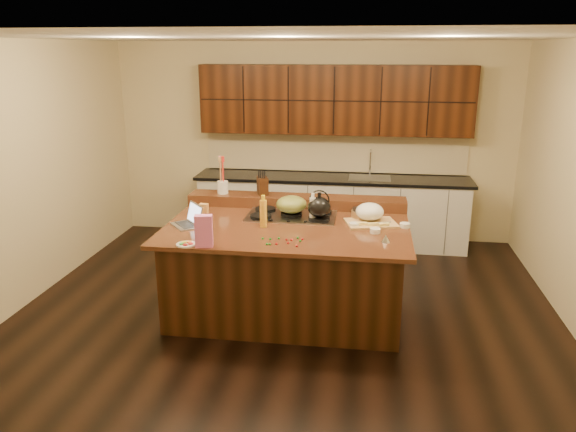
# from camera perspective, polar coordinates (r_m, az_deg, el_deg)

# --- Properties ---
(room) EXTENTS (5.52, 5.02, 2.72)m
(room) POSITION_cam_1_polar(r_m,az_deg,el_deg) (5.45, -0.08, 3.38)
(room) COLOR black
(room) RESTS_ON ground
(island) EXTENTS (2.40, 1.60, 0.92)m
(island) POSITION_cam_1_polar(r_m,az_deg,el_deg) (5.72, -0.07, -5.30)
(island) COLOR black
(island) RESTS_ON ground
(back_ledge) EXTENTS (2.40, 0.30, 0.12)m
(back_ledge) POSITION_cam_1_polar(r_m,az_deg,el_deg) (6.21, 0.86, 1.52)
(back_ledge) COLOR black
(back_ledge) RESTS_ON island
(cooktop) EXTENTS (0.92, 0.52, 0.05)m
(cooktop) POSITION_cam_1_polar(r_m,az_deg,el_deg) (5.84, 0.35, 0.09)
(cooktop) COLOR gray
(cooktop) RESTS_ON island
(back_counter) EXTENTS (3.70, 0.66, 2.40)m
(back_counter) POSITION_cam_1_polar(r_m,az_deg,el_deg) (7.66, 4.57, 4.40)
(back_counter) COLOR silver
(back_counter) RESTS_ON ground
(kettle) EXTENTS (0.31, 0.31, 0.21)m
(kettle) POSITION_cam_1_polar(r_m,az_deg,el_deg) (5.65, 3.19, 0.91)
(kettle) COLOR black
(kettle) RESTS_ON cooktop
(green_bowl) EXTENTS (0.34, 0.34, 0.18)m
(green_bowl) POSITION_cam_1_polar(r_m,az_deg,el_deg) (5.81, 0.35, 1.20)
(green_bowl) COLOR olive
(green_bowl) RESTS_ON cooktop
(laptop) EXTENTS (0.38, 0.39, 0.21)m
(laptop) POSITION_cam_1_polar(r_m,az_deg,el_deg) (5.62, -9.96, -0.39)
(laptop) COLOR #B7B7BC
(laptop) RESTS_ON island
(oil_bottle) EXTENTS (0.08, 0.08, 0.27)m
(oil_bottle) POSITION_cam_1_polar(r_m,az_deg,el_deg) (5.48, -2.52, 0.24)
(oil_bottle) COLOR gold
(oil_bottle) RESTS_ON island
(vinegar_bottle) EXTENTS (0.06, 0.06, 0.25)m
(vinegar_bottle) POSITION_cam_1_polar(r_m,az_deg,el_deg) (5.64, 2.52, 0.64)
(vinegar_bottle) COLOR silver
(vinegar_bottle) RESTS_ON island
(wooden_tray) EXTENTS (0.56, 0.47, 0.20)m
(wooden_tray) POSITION_cam_1_polar(r_m,az_deg,el_deg) (5.68, 8.33, 0.18)
(wooden_tray) COLOR tan
(wooden_tray) RESTS_ON island
(ramekin_a) EXTENTS (0.11, 0.11, 0.04)m
(ramekin_a) POSITION_cam_1_polar(r_m,az_deg,el_deg) (5.39, 8.85, -1.48)
(ramekin_a) COLOR white
(ramekin_a) RESTS_ON island
(ramekin_b) EXTENTS (0.13, 0.13, 0.04)m
(ramekin_b) POSITION_cam_1_polar(r_m,az_deg,el_deg) (5.53, 6.75, -0.92)
(ramekin_b) COLOR white
(ramekin_b) RESTS_ON island
(ramekin_c) EXTENTS (0.11, 0.11, 0.04)m
(ramekin_c) POSITION_cam_1_polar(r_m,az_deg,el_deg) (5.60, 11.79, -0.94)
(ramekin_c) COLOR white
(ramekin_c) RESTS_ON island
(strainer_bowl) EXTENTS (0.29, 0.29, 0.09)m
(strainer_bowl) POSITION_cam_1_polar(r_m,az_deg,el_deg) (5.80, 7.62, 0.13)
(strainer_bowl) COLOR #996B3F
(strainer_bowl) RESTS_ON island
(kitchen_timer) EXTENTS (0.10, 0.10, 0.07)m
(kitchen_timer) POSITION_cam_1_polar(r_m,az_deg,el_deg) (5.15, 9.89, -2.26)
(kitchen_timer) COLOR silver
(kitchen_timer) RESTS_ON island
(pink_bag) EXTENTS (0.17, 0.11, 0.29)m
(pink_bag) POSITION_cam_1_polar(r_m,az_deg,el_deg) (4.98, -8.56, -1.52)
(pink_bag) COLOR pink
(pink_bag) RESTS_ON island
(candy_plate) EXTENTS (0.21, 0.21, 0.01)m
(candy_plate) POSITION_cam_1_polar(r_m,az_deg,el_deg) (5.09, -10.30, -2.85)
(candy_plate) COLOR white
(candy_plate) RESTS_ON island
(package_box) EXTENTS (0.09, 0.07, 0.13)m
(package_box) POSITION_cam_1_polar(r_m,az_deg,el_deg) (5.94, -8.57, 0.65)
(package_box) COLOR #D5974B
(package_box) RESTS_ON island
(utensil_crock) EXTENTS (0.14, 0.14, 0.14)m
(utensil_crock) POSITION_cam_1_polar(r_m,az_deg,el_deg) (6.34, -6.65, 2.93)
(utensil_crock) COLOR white
(utensil_crock) RESTS_ON back_ledge
(knife_block) EXTENTS (0.16, 0.19, 0.20)m
(knife_block) POSITION_cam_1_polar(r_m,az_deg,el_deg) (6.23, -2.60, 3.07)
(knife_block) COLOR black
(knife_block) RESTS_ON back_ledge
(gumdrop_0) EXTENTS (0.02, 0.02, 0.02)m
(gumdrop_0) POSITION_cam_1_polar(r_m,az_deg,el_deg) (5.12, -0.16, -2.41)
(gumdrop_0) COLOR red
(gumdrop_0) RESTS_ON island
(gumdrop_1) EXTENTS (0.02, 0.02, 0.02)m
(gumdrop_1) POSITION_cam_1_polar(r_m,az_deg,el_deg) (5.09, 1.26, -2.54)
(gumdrop_1) COLOR #198C26
(gumdrop_1) RESTS_ON island
(gumdrop_2) EXTENTS (0.02, 0.02, 0.02)m
(gumdrop_2) POSITION_cam_1_polar(r_m,az_deg,el_deg) (5.13, 1.48, -2.36)
(gumdrop_2) COLOR red
(gumdrop_2) RESTS_ON island
(gumdrop_3) EXTENTS (0.02, 0.02, 0.02)m
(gumdrop_3) POSITION_cam_1_polar(r_m,az_deg,el_deg) (5.15, -2.59, -2.29)
(gumdrop_3) COLOR #198C26
(gumdrop_3) RESTS_ON island
(gumdrop_4) EXTENTS (0.02, 0.02, 0.02)m
(gumdrop_4) POSITION_cam_1_polar(r_m,az_deg,el_deg) (4.96, 0.91, -3.05)
(gumdrop_4) COLOR red
(gumdrop_4) RESTS_ON island
(gumdrop_5) EXTENTS (0.02, 0.02, 0.02)m
(gumdrop_5) POSITION_cam_1_polar(r_m,az_deg,el_deg) (5.15, -0.94, -2.27)
(gumdrop_5) COLOR #198C26
(gumdrop_5) RESTS_ON island
(gumdrop_6) EXTENTS (0.02, 0.02, 0.02)m
(gumdrop_6) POSITION_cam_1_polar(r_m,az_deg,el_deg) (5.11, 0.35, -2.43)
(gumdrop_6) COLOR red
(gumdrop_6) RESTS_ON island
(gumdrop_7) EXTENTS (0.02, 0.02, 0.02)m
(gumdrop_7) POSITION_cam_1_polar(r_m,az_deg,el_deg) (5.01, -1.86, -2.86)
(gumdrop_7) COLOR #198C26
(gumdrop_7) RESTS_ON island
(gumdrop_8) EXTENTS (0.02, 0.02, 0.02)m
(gumdrop_8) POSITION_cam_1_polar(r_m,az_deg,el_deg) (5.11, 0.40, -2.43)
(gumdrop_8) COLOR red
(gumdrop_8) RESTS_ON island
(gumdrop_9) EXTENTS (0.02, 0.02, 0.02)m
(gumdrop_9) POSITION_cam_1_polar(r_m,az_deg,el_deg) (5.17, 0.99, -2.23)
(gumdrop_9) COLOR #198C26
(gumdrop_9) RESTS_ON island
(gumdrop_10) EXTENTS (0.02, 0.02, 0.02)m
(gumdrop_10) POSITION_cam_1_polar(r_m,az_deg,el_deg) (5.03, -0.00, -2.75)
(gumdrop_10) COLOR red
(gumdrop_10) RESTS_ON island
(gumdrop_11) EXTENTS (0.02, 0.02, 0.02)m
(gumdrop_11) POSITION_cam_1_polar(r_m,az_deg,el_deg) (5.01, -2.16, -2.86)
(gumdrop_11) COLOR #198C26
(gumdrop_11) RESTS_ON island
(gumdrop_12) EXTENTS (0.02, 0.02, 0.02)m
(gumdrop_12) POSITION_cam_1_polar(r_m,az_deg,el_deg) (5.01, -1.19, -2.84)
(gumdrop_12) COLOR red
(gumdrop_12) RESTS_ON island
(gumdrop_13) EXTENTS (0.02, 0.02, 0.02)m
(gumdrop_13) POSITION_cam_1_polar(r_m,az_deg,el_deg) (5.14, -1.81, -2.35)
(gumdrop_13) COLOR #198C26
(gumdrop_13) RESTS_ON island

